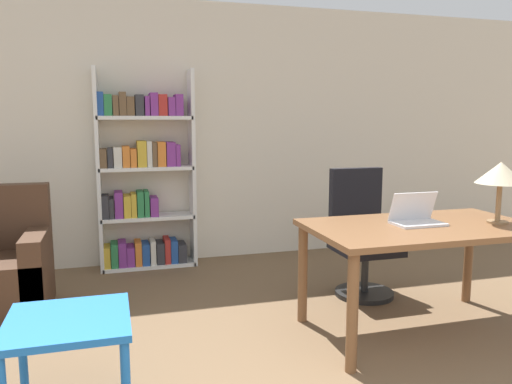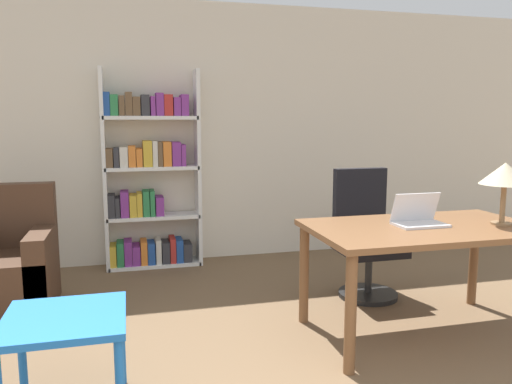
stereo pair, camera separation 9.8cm
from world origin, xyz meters
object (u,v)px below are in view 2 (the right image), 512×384
(laptop, at_px, (418,218))
(armchair, at_px, (11,270))
(desk, at_px, (424,240))
(table_lamp, at_px, (505,175))
(office_chair, at_px, (365,238))
(bookshelf, at_px, (148,180))
(side_table_blue, at_px, (65,331))

(laptop, relative_size, armchair, 0.35)
(desk, distance_m, table_lamp, 0.71)
(desk, bearing_deg, table_lamp, -9.44)
(table_lamp, distance_m, armchair, 3.76)
(table_lamp, bearing_deg, office_chair, 121.17)
(desk, distance_m, bookshelf, 2.79)
(office_chair, distance_m, bookshelf, 2.22)
(armchair, bearing_deg, side_table_blue, -70.24)
(desk, height_order, side_table_blue, desk)
(office_chair, relative_size, armchair, 1.10)
(table_lamp, height_order, side_table_blue, table_lamp)
(desk, xyz_separation_m, office_chair, (-0.02, 0.84, -0.18))
(side_table_blue, relative_size, armchair, 0.60)
(bookshelf, bearing_deg, desk, -50.59)
(office_chair, relative_size, bookshelf, 0.54)
(desk, height_order, armchair, armchair)
(table_lamp, xyz_separation_m, bookshelf, (-2.31, 2.24, -0.23))
(office_chair, distance_m, side_table_blue, 2.61)
(laptop, xyz_separation_m, armchair, (-2.86, 1.17, -0.50))
(desk, relative_size, laptop, 4.55)
(armchair, bearing_deg, table_lamp, -20.71)
(laptop, xyz_separation_m, bookshelf, (-1.74, 2.11, 0.07))
(laptop, height_order, bookshelf, bookshelf)
(desk, relative_size, side_table_blue, 2.68)
(bookshelf, bearing_deg, laptop, -50.56)
(laptop, distance_m, bookshelf, 2.73)
(desk, xyz_separation_m, bookshelf, (-1.77, 2.15, 0.21))
(laptop, bearing_deg, bookshelf, 129.44)
(desk, distance_m, laptop, 0.15)
(bookshelf, bearing_deg, office_chair, -36.84)
(armchair, distance_m, bookshelf, 1.57)
(office_chair, xyz_separation_m, bookshelf, (-1.75, 1.31, 0.40))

